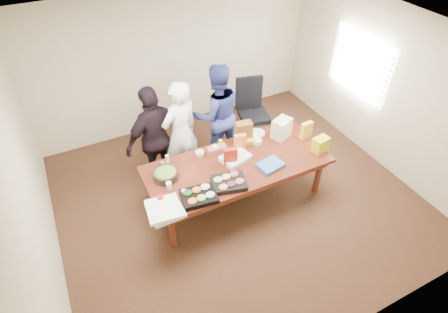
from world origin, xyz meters
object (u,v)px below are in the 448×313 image
office_chair (254,114)px  salad_bowl (166,175)px  person_right (217,114)px  sheet_cake (235,158)px  person_center (181,133)px  conference_table (237,181)px

office_chair → salad_bowl: office_chair is taller
person_right → sheet_cake: person_right is taller
sheet_cake → salad_bowl: bearing=159.9°
office_chair → salad_bowl: size_ratio=3.32×
sheet_cake → salad_bowl: 1.09m
person_right → person_center: bearing=23.5°
person_center → salad_bowl: person_center is taller
conference_table → office_chair: bearing=50.6°
person_center → person_right: (0.76, 0.24, -0.01)m
person_right → salad_bowl: 1.58m
person_right → conference_table: bearing=86.0°
person_center → person_right: size_ratio=1.01×
conference_table → salad_bowl: salad_bowl is taller
person_center → person_right: bearing=179.1°
person_right → salad_bowl: bearing=42.2°
conference_table → sheet_cake: bearing=84.3°
office_chair → person_center: bearing=-153.5°
salad_bowl → person_center: bearing=53.7°
office_chair → person_right: (-0.83, -0.12, 0.31)m
conference_table → sheet_cake: sheet_cake is taller
sheet_cake → person_center: bearing=110.7°
salad_bowl → person_right: bearing=36.5°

